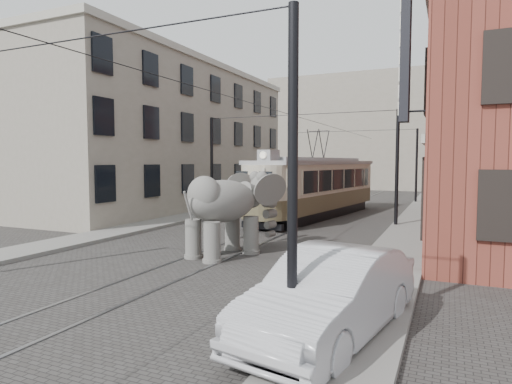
% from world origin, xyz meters
% --- Properties ---
extents(ground, '(120.00, 120.00, 0.00)m').
position_xyz_m(ground, '(0.00, 0.00, 0.00)').
color(ground, '#3B3937').
extents(tram_rails, '(1.54, 80.00, 0.02)m').
position_xyz_m(tram_rails, '(0.00, 0.00, 0.01)').
color(tram_rails, slate).
rests_on(tram_rails, ground).
extents(sidewalk_right, '(2.00, 60.00, 0.15)m').
position_xyz_m(sidewalk_right, '(6.00, 0.00, 0.07)').
color(sidewalk_right, slate).
rests_on(sidewalk_right, ground).
extents(sidewalk_left, '(2.00, 60.00, 0.15)m').
position_xyz_m(sidewalk_left, '(-6.50, 0.00, 0.07)').
color(sidewalk_left, slate).
rests_on(sidewalk_left, ground).
extents(stucco_building, '(7.00, 24.00, 10.00)m').
position_xyz_m(stucco_building, '(-11.00, 10.00, 5.00)').
color(stucco_building, gray).
rests_on(stucco_building, ground).
extents(distant_block, '(28.00, 10.00, 14.00)m').
position_xyz_m(distant_block, '(0.00, 40.00, 7.00)').
color(distant_block, gray).
rests_on(distant_block, ground).
extents(catenary, '(11.00, 30.20, 6.00)m').
position_xyz_m(catenary, '(-0.20, 5.00, 3.00)').
color(catenary, black).
rests_on(catenary, ground).
extents(tram, '(4.59, 13.47, 5.24)m').
position_xyz_m(tram, '(0.35, 8.50, 2.62)').
color(tram, '#BDB299').
rests_on(tram, ground).
extents(elephant, '(4.10, 5.52, 3.02)m').
position_xyz_m(elephant, '(0.32, -3.53, 1.51)').
color(elephant, '#65635D').
rests_on(elephant, ground).
extents(parked_car, '(2.66, 5.30, 1.67)m').
position_xyz_m(parked_car, '(5.66, -9.02, 0.84)').
color(parked_car, '#B5B5BA').
rests_on(parked_car, ground).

